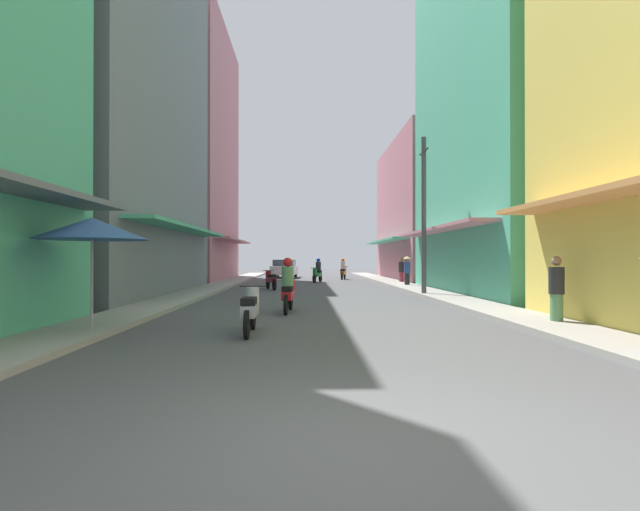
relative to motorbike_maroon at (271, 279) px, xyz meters
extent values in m
plane|color=#4C4C4F|center=(2.09, -1.89, -0.50)|extent=(94.04, 94.04, 0.00)
cube|color=#9E9991|center=(-2.98, -1.89, -0.44)|extent=(1.60, 50.75, 0.12)
cube|color=#9E9991|center=(7.17, -1.89, -0.44)|extent=(1.60, 50.75, 0.12)
cube|color=slate|center=(-6.79, -3.41, 7.77)|extent=(6.00, 13.18, 16.55)
cube|color=#4CB28C|center=(-3.29, -3.41, 2.30)|extent=(1.10, 11.86, 0.12)
cube|color=#B7727F|center=(-6.79, 9.70, 8.35)|extent=(6.00, 11.69, 17.70)
cube|color=#B7727F|center=(-3.29, 9.70, 2.30)|extent=(1.10, 10.52, 0.12)
cube|color=#D88C4C|center=(7.47, -15.20, 2.30)|extent=(1.10, 9.11, 0.12)
cube|color=#4CB28C|center=(10.97, -3.14, 8.17)|extent=(6.00, 12.09, 17.35)
cube|color=#B7727F|center=(7.47, -3.14, 2.30)|extent=(1.10, 10.88, 0.12)
cube|color=#B7727F|center=(10.97, 10.21, 4.46)|extent=(6.00, 13.22, 9.93)
cube|color=#4CB28C|center=(7.47, 10.21, 2.30)|extent=(1.10, 11.90, 0.12)
cylinder|color=black|center=(-0.18, 0.54, -0.22)|extent=(0.26, 0.56, 0.56)
cylinder|color=black|center=(0.22, -0.64, -0.22)|extent=(0.26, 0.56, 0.56)
cube|color=maroon|center=(0.03, -0.10, 0.00)|extent=(0.59, 1.04, 0.24)
cube|color=black|center=(0.10, -0.29, 0.20)|extent=(0.45, 0.62, 0.14)
cylinder|color=maroon|center=(-0.14, 0.42, 0.20)|extent=(0.28, 0.28, 0.45)
cylinder|color=black|center=(-0.14, 0.42, 0.45)|extent=(0.53, 0.21, 0.03)
cylinder|color=black|center=(1.26, -9.16, -0.22)|extent=(0.12, 0.56, 0.56)
cylinder|color=black|center=(1.17, -10.40, -0.22)|extent=(0.12, 0.56, 0.56)
cube|color=red|center=(1.21, -9.83, 0.00)|extent=(0.35, 1.02, 0.24)
cube|color=black|center=(1.20, -10.03, 0.20)|extent=(0.32, 0.58, 0.14)
cylinder|color=red|center=(1.25, -9.28, 0.20)|extent=(0.28, 0.28, 0.45)
cylinder|color=black|center=(1.25, -9.28, 0.45)|extent=(0.55, 0.07, 0.03)
cylinder|color=#598C59|center=(1.20, -9.98, 0.55)|extent=(0.34, 0.34, 0.55)
sphere|color=red|center=(1.20, -9.98, 0.95)|extent=(0.26, 0.26, 0.26)
cylinder|color=black|center=(0.41, 11.03, -0.22)|extent=(0.15, 0.57, 0.56)
cylinder|color=black|center=(0.58, 9.79, -0.22)|extent=(0.15, 0.57, 0.56)
cube|color=#1E38B7|center=(0.50, 10.36, 0.00)|extent=(0.41, 1.03, 0.24)
cube|color=black|center=(0.53, 10.16, 0.20)|extent=(0.35, 0.59, 0.14)
cylinder|color=#1E38B7|center=(0.43, 10.91, 0.20)|extent=(0.28, 0.28, 0.45)
cylinder|color=black|center=(0.43, 10.91, 0.45)|extent=(0.55, 0.10, 0.03)
cylinder|color=#BF8C3F|center=(0.52, 10.21, 0.55)|extent=(0.34, 0.34, 0.55)
sphere|color=silver|center=(0.52, 10.21, 0.95)|extent=(0.26, 0.26, 0.26)
cylinder|color=black|center=(2.31, 6.15, -0.22)|extent=(0.26, 0.55, 0.56)
cylinder|color=black|center=(2.73, 7.33, -0.22)|extent=(0.26, 0.55, 0.56)
cube|color=#197233|center=(2.54, 6.79, 0.00)|extent=(0.60, 1.04, 0.24)
cube|color=black|center=(2.61, 6.97, 0.20)|extent=(0.45, 0.62, 0.14)
cylinder|color=#197233|center=(2.35, 6.27, 0.20)|extent=(0.28, 0.28, 0.45)
cylinder|color=black|center=(2.35, 6.27, 0.45)|extent=(0.53, 0.21, 0.03)
cylinder|color=#262628|center=(2.59, 6.93, 0.55)|extent=(0.34, 0.34, 0.55)
sphere|color=#1E38B7|center=(2.59, 6.93, 0.95)|extent=(0.26, 0.26, 0.26)
cylinder|color=black|center=(4.71, 11.63, -0.22)|extent=(0.21, 0.56, 0.56)
cylinder|color=black|center=(4.40, 10.42, -0.22)|extent=(0.21, 0.56, 0.56)
cube|color=orange|center=(4.54, 10.98, 0.00)|extent=(0.52, 1.04, 0.24)
cube|color=black|center=(4.49, 10.78, 0.20)|extent=(0.41, 0.61, 0.14)
cylinder|color=orange|center=(4.68, 11.51, 0.20)|extent=(0.28, 0.28, 0.45)
cylinder|color=black|center=(4.68, 11.51, 0.45)|extent=(0.54, 0.16, 0.03)
cylinder|color=beige|center=(4.51, 10.83, 0.55)|extent=(0.34, 0.34, 0.55)
sphere|color=orange|center=(4.51, 10.83, 0.95)|extent=(0.26, 0.26, 0.26)
cylinder|color=black|center=(0.55, -12.93, -0.22)|extent=(0.09, 0.56, 0.56)
cylinder|color=black|center=(0.56, -14.18, -0.22)|extent=(0.09, 0.56, 0.56)
cube|color=#B2B2B7|center=(0.56, -13.61, 0.00)|extent=(0.29, 1.00, 0.24)
cube|color=black|center=(0.56, -13.81, 0.20)|extent=(0.29, 0.56, 0.14)
cylinder|color=#B2B2B7|center=(0.55, -13.06, 0.20)|extent=(0.28, 0.28, 0.45)
cylinder|color=black|center=(0.55, -13.06, 0.45)|extent=(0.55, 0.04, 0.03)
cube|color=silver|center=(0.10, 14.36, 0.10)|extent=(2.15, 4.25, 0.70)
cube|color=#333D47|center=(0.08, 14.21, 0.65)|extent=(1.80, 2.24, 0.60)
cylinder|color=black|center=(-0.53, 15.68, -0.18)|extent=(0.24, 0.65, 0.64)
cylinder|color=black|center=(0.97, 15.53, -0.18)|extent=(0.24, 0.65, 0.64)
cylinder|color=black|center=(-0.77, 13.19, -0.18)|extent=(0.24, 0.65, 0.64)
cylinder|color=black|center=(0.73, 13.04, -0.18)|extent=(0.24, 0.65, 0.64)
cylinder|color=#262628|center=(7.28, 1.98, -0.13)|extent=(0.28, 0.28, 0.74)
cylinder|color=#334C8C|center=(7.28, 1.98, 0.55)|extent=(0.34, 0.34, 0.63)
sphere|color=tan|center=(7.28, 1.98, 1.01)|extent=(0.22, 0.22, 0.22)
cone|color=#D1B77A|center=(7.28, 1.98, 1.11)|extent=(0.44, 0.44, 0.16)
cylinder|color=#598C59|center=(7.47, -12.68, -0.14)|extent=(0.28, 0.28, 0.74)
cylinder|color=#262628|center=(7.47, -12.68, 0.54)|extent=(0.34, 0.34, 0.62)
sphere|color=#9E7256|center=(7.47, -12.68, 0.99)|extent=(0.22, 0.22, 0.22)
cylinder|color=#99333F|center=(7.65, 5.23, -0.14)|extent=(0.28, 0.28, 0.72)
cylinder|color=#262628|center=(7.65, 5.23, 0.52)|extent=(0.34, 0.34, 0.61)
sphere|color=tan|center=(7.65, 5.23, 0.96)|extent=(0.22, 0.22, 0.22)
cone|color=#D1B77A|center=(7.65, 5.23, 1.06)|extent=(0.44, 0.44, 0.16)
cylinder|color=#99999E|center=(-2.67, -13.51, 0.60)|extent=(0.05, 0.05, 2.22)
cone|color=#335999|center=(-2.67, -13.51, 1.66)|extent=(2.23, 2.23, 0.45)
cylinder|color=#4C4C4F|center=(6.62, -4.12, 2.79)|extent=(0.20, 0.20, 6.58)
cylinder|color=#3F382D|center=(6.62, -4.12, 5.48)|extent=(0.08, 1.20, 0.08)
camera|label=1|loc=(1.67, -23.16, 1.05)|focal=26.08mm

